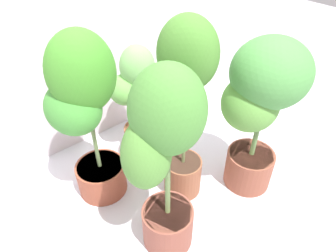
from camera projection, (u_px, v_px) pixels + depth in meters
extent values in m
plane|color=silver|center=(195.00, 197.00, 1.70)|extent=(8.00, 8.00, 0.00)
cylinder|color=#994A33|center=(102.00, 177.00, 1.70)|extent=(0.27, 0.27, 0.18)
cylinder|color=#452A22|center=(100.00, 166.00, 1.65)|extent=(0.25, 0.25, 0.02)
cylinder|color=#647C49|center=(90.00, 118.00, 1.45)|extent=(0.02, 0.02, 0.64)
ellipsoid|color=#45942D|center=(81.00, 73.00, 1.29)|extent=(0.38, 0.36, 0.39)
ellipsoid|color=#47963A|center=(73.00, 108.00, 1.38)|extent=(0.29, 0.32, 0.25)
cylinder|color=brown|center=(248.00, 167.00, 1.74)|extent=(0.26, 0.26, 0.22)
cylinder|color=#463620|center=(251.00, 155.00, 1.67)|extent=(0.24, 0.24, 0.02)
cylinder|color=#5A8249|center=(262.00, 112.00, 1.49)|extent=(0.03, 0.03, 0.57)
ellipsoid|color=#4F9547|center=(271.00, 73.00, 1.36)|extent=(0.43, 0.42, 0.33)
ellipsoid|color=#5F9E42|center=(250.00, 104.00, 1.43)|extent=(0.38, 0.38, 0.28)
cylinder|color=#935539|center=(183.00, 175.00, 1.69)|extent=(0.21, 0.21, 0.22)
cylinder|color=#412A1F|center=(183.00, 162.00, 1.63)|extent=(0.19, 0.19, 0.02)
cylinder|color=olive|center=(185.00, 107.00, 1.41)|extent=(0.02, 0.02, 0.70)
ellipsoid|color=#4A8631|center=(188.00, 54.00, 1.24)|extent=(0.33, 0.35, 0.33)
ellipsoid|color=#468146|center=(171.00, 95.00, 1.33)|extent=(0.25, 0.25, 0.27)
cylinder|color=#955533|center=(142.00, 137.00, 2.00)|extent=(0.23, 0.23, 0.16)
cylinder|color=#482F19|center=(142.00, 128.00, 1.95)|extent=(0.21, 0.21, 0.02)
cylinder|color=#5C843A|center=(139.00, 95.00, 1.80)|extent=(0.02, 0.02, 0.49)
ellipsoid|color=#7BBA66|center=(137.00, 67.00, 1.68)|extent=(0.26, 0.26, 0.25)
ellipsoid|color=#6FB452|center=(125.00, 90.00, 1.73)|extent=(0.22, 0.22, 0.18)
ellipsoid|color=#7DA85B|center=(150.00, 87.00, 1.79)|extent=(0.17, 0.15, 0.17)
cylinder|color=brown|center=(168.00, 225.00, 1.44)|extent=(0.24, 0.24, 0.21)
cylinder|color=#452E17|center=(168.00, 212.00, 1.38)|extent=(0.22, 0.22, 0.02)
cylinder|color=#617E45|center=(168.00, 161.00, 1.18)|extent=(0.02, 0.02, 0.64)
ellipsoid|color=#4D8F3A|center=(168.00, 111.00, 1.03)|extent=(0.37, 0.37, 0.35)
ellipsoid|color=#59973D|center=(147.00, 154.00, 1.10)|extent=(0.27, 0.25, 0.31)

